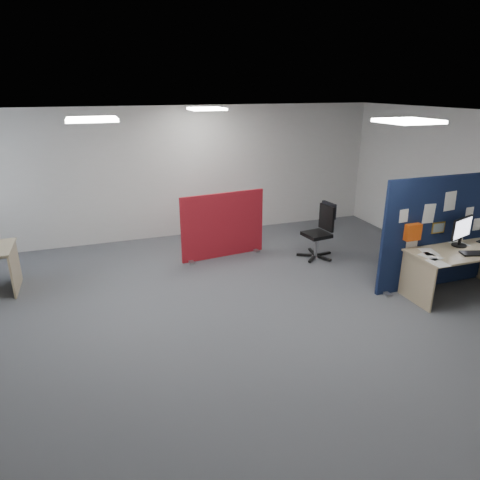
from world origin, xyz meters
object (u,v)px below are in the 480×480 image
object	(u,v)px
main_desk	(460,260)
monitor_main	(462,230)
office_chair	(322,227)
navy_divider	(440,233)
red_divider	(223,226)

from	to	relation	value
main_desk	monitor_main	distance (m)	0.46
main_desk	office_chair	distance (m)	2.39
office_chair	navy_divider	bearing A→B (deg)	-64.22
monitor_main	main_desk	bearing A→B (deg)	-138.05
main_desk	red_divider	size ratio (longest dim) A/B	1.03
navy_divider	monitor_main	world-z (taller)	navy_divider
main_desk	office_chair	world-z (taller)	office_chair
red_divider	navy_divider	bearing A→B (deg)	-45.65
navy_divider	red_divider	xyz separation A→B (m)	(-2.84, 2.32, -0.29)
navy_divider	main_desk	xyz separation A→B (m)	(0.12, -0.36, -0.34)
navy_divider	monitor_main	size ratio (longest dim) A/B	4.28
monitor_main	navy_divider	bearing A→B (deg)	113.40
monitor_main	office_chair	bearing A→B (deg)	106.47
monitor_main	red_divider	xyz separation A→B (m)	(-3.03, 2.54, -0.38)
navy_divider	main_desk	size ratio (longest dim) A/B	1.30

